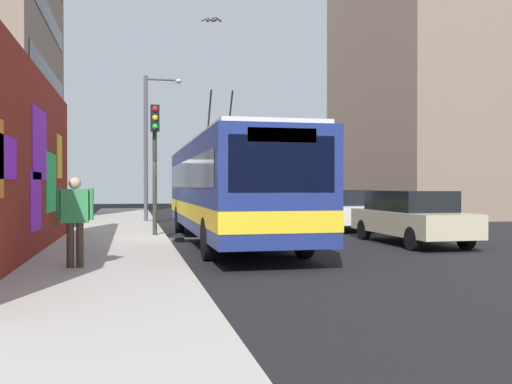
# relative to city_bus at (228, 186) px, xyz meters

# --- Properties ---
(ground_plane) EXTENTS (80.00, 80.00, 0.00)m
(ground_plane) POSITION_rel_city_bus_xyz_m (0.83, 1.80, -1.72)
(ground_plane) COLOR black
(sidewalk_slab) EXTENTS (48.00, 3.20, 0.15)m
(sidewalk_slab) POSITION_rel_city_bus_xyz_m (0.83, 3.40, -1.65)
(sidewalk_slab) COLOR #ADA8A0
(sidewalk_slab) RESTS_ON ground_plane
(graffiti_wall) EXTENTS (13.20, 0.32, 4.48)m
(graffiti_wall) POSITION_rel_city_bus_xyz_m (-3.56, 5.15, 0.51)
(graffiti_wall) COLOR maroon
(graffiti_wall) RESTS_ON ground_plane
(building_far_right) EXTENTS (12.47, 9.94, 15.16)m
(building_far_right) POSITION_rel_city_bus_xyz_m (13.45, -15.20, 5.86)
(building_far_right) COLOR gray
(building_far_right) RESTS_ON ground_plane
(city_bus) EXTENTS (12.55, 2.57, 4.86)m
(city_bus) POSITION_rel_city_bus_xyz_m (0.00, 0.00, 0.00)
(city_bus) COLOR navy
(city_bus) RESTS_ON ground_plane
(parked_car_champagne) EXTENTS (4.88, 1.78, 1.58)m
(parked_car_champagne) POSITION_rel_city_bus_xyz_m (-1.61, -5.20, -0.89)
(parked_car_champagne) COLOR #C6B793
(parked_car_champagne) RESTS_ON ground_plane
(parked_car_white) EXTENTS (4.79, 1.77, 1.58)m
(parked_car_white) POSITION_rel_city_bus_xyz_m (4.15, -5.20, -0.89)
(parked_car_white) COLOR white
(parked_car_white) RESTS_ON ground_plane
(parked_car_black) EXTENTS (4.38, 1.82, 1.58)m
(parked_car_black) POSITION_rel_city_bus_xyz_m (10.03, -5.20, -0.89)
(parked_car_black) COLOR black
(parked_car_black) RESTS_ON ground_plane
(parked_car_navy) EXTENTS (4.23, 1.81, 1.58)m
(parked_car_navy) POSITION_rel_city_bus_xyz_m (16.45, -5.20, -0.89)
(parked_car_navy) COLOR navy
(parked_car_navy) RESTS_ON ground_plane
(pedestrian_near_wall) EXTENTS (0.23, 0.77, 1.74)m
(pedestrian_near_wall) POSITION_rel_city_bus_xyz_m (-5.61, 3.95, -0.55)
(pedestrian_near_wall) COLOR #3F3326
(pedestrian_near_wall) RESTS_ON sidewalk_slab
(traffic_light) EXTENTS (0.49, 0.28, 4.18)m
(traffic_light) POSITION_rel_city_bus_xyz_m (1.35, 2.15, 1.24)
(traffic_light) COLOR #2D382D
(traffic_light) RESTS_ON sidewalk_slab
(street_lamp) EXTENTS (0.44, 1.70, 6.57)m
(street_lamp) POSITION_rel_city_bus_xyz_m (8.92, 2.06, 2.20)
(street_lamp) COLOR #4C4C51
(street_lamp) RESTS_ON sidewalk_slab
(flying_pigeons) EXTENTS (1.75, 0.64, 0.55)m
(flying_pigeons) POSITION_rel_city_bus_xyz_m (6.11, -0.34, 6.85)
(flying_pigeons) COLOR slate
(curbside_puddle) EXTENTS (1.66, 1.66, 0.00)m
(curbside_puddle) POSITION_rel_city_bus_xyz_m (1.09, 1.20, -1.72)
(curbside_puddle) COLOR black
(curbside_puddle) RESTS_ON ground_plane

